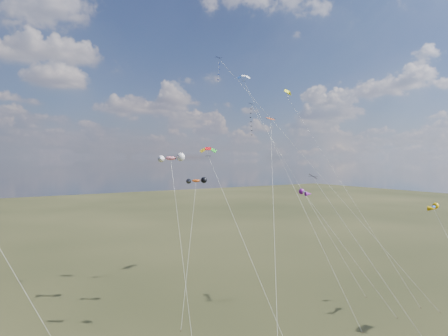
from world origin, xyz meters
TOP-DOWN VIEW (x-y plane):
  - diamond_black_high at (10.89, 24.87)m, footprint 9.48×16.86m
  - diamond_navy_tall at (6.35, 24.04)m, footprint 18.78×26.80m
  - diamond_black_mid at (4.02, 0.47)m, footprint 5.90×13.06m
  - diamond_orange_center at (-2.04, 5.10)m, footprint 12.93×17.04m
  - parafoil_yellow at (19.68, 27.22)m, footprint 3.95×25.96m
  - parafoil_blue_white at (9.70, 26.87)m, footprint 2.30×26.08m
  - parafoil_tricolor at (-4.79, 13.89)m, footprint 2.20×16.24m
  - novelty_orange_black at (-2.27, 21.80)m, footprint 7.77×9.07m
  - novelty_white_purple at (11.31, 13.99)m, footprint 5.79×12.88m
  - novelty_redwhite_stripe at (-4.78, 24.81)m, footprint 5.86×15.66m
  - novelty_blue_yellow at (21.86, 1.17)m, footprint 2.63×9.14m

SIDE VIEW (x-z plane):
  - diamond_black_mid at x=4.02m, z-range 4.17..22.74m
  - novelty_blue_yellow at x=21.86m, z-range 6.70..21.10m
  - novelty_white_purple at x=11.31m, z-range 7.41..23.26m
  - novelty_orange_black at x=-2.27m, z-range 8.25..25.89m
  - diamond_orange_center at x=-2.04m, z-range 5.40..30.69m
  - novelty_redwhite_stripe at x=-4.78m, z-range 9.75..30.83m
  - parafoil_tricolor at x=-4.79m, z-range 10.33..32.34m
  - diamond_black_high at x=10.89m, z-range 10.36..39.93m
  - diamond_navy_tall at x=6.35m, z-range 12.80..49.44m
  - parafoil_yellow at x=19.68m, z-range 15.84..49.22m
  - parafoil_blue_white at x=9.70m, z-range 16.49..51.20m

